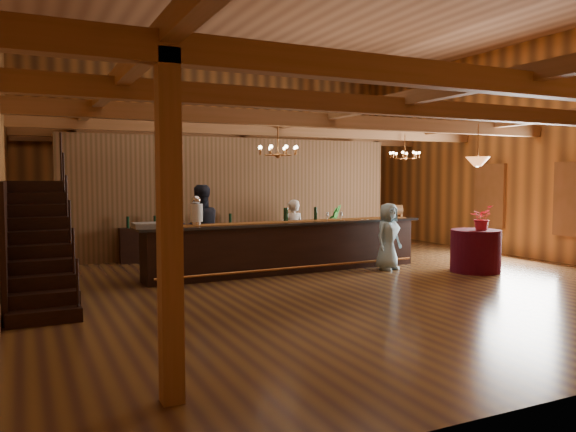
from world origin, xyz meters
name	(u,v)px	position (x,y,z in m)	size (l,w,h in m)	color
floor	(317,273)	(0.00, 0.00, 0.00)	(14.00, 14.00, 0.00)	brown
ceiling	(318,12)	(0.00, 0.00, 5.50)	(14.00, 14.00, 0.00)	#966442
wall_back	(214,156)	(0.00, 7.00, 2.75)	(12.00, 0.10, 5.50)	#C27834
wall_right	(522,150)	(6.00, 0.00, 2.75)	(0.10, 14.00, 5.50)	#C27834
beam_grid	(306,123)	(0.00, 0.51, 3.24)	(11.90, 13.90, 0.39)	brown
support_posts	(329,200)	(0.00, -0.50, 1.60)	(9.20, 10.20, 3.20)	brown
partition_wall	(238,196)	(-0.50, 3.50, 1.55)	(9.00, 0.18, 3.10)	brown
window_right_front	(574,199)	(5.95, -1.60, 1.55)	(0.12, 1.05, 1.75)	white
window_right_back	(490,196)	(5.95, 1.00, 1.55)	(0.12, 1.05, 1.75)	white
staircase	(40,244)	(-5.45, -0.74, 1.00)	(1.00, 2.80, 2.00)	black
backroom_boxes	(221,228)	(-0.29, 5.50, 0.53)	(4.10, 0.60, 1.10)	black
tasting_bar	(288,247)	(-0.49, 0.43, 0.56)	(6.59, 1.06, 1.11)	black
beverage_dispenser	(196,211)	(-2.53, 0.41, 1.38)	(0.26, 0.26, 0.60)	silver
glass_rack_tray	(147,225)	(-3.55, 0.27, 1.14)	(0.50, 0.50, 0.10)	gray
raffle_drum	(396,210)	(2.41, 0.47, 1.27)	(0.34, 0.24, 0.30)	#975A2F
bar_bottle_0	(285,215)	(-0.49, 0.55, 1.24)	(0.07, 0.07, 0.30)	black
bar_bottle_1	(286,215)	(-0.46, 0.55, 1.24)	(0.07, 0.07, 0.30)	black
bar_bottle_2	(316,214)	(0.28, 0.58, 1.24)	(0.07, 0.07, 0.30)	black
backbar_shelf	(181,243)	(-2.10, 3.24, 0.42)	(3.00, 0.47, 0.84)	black
round_table	(476,251)	(3.22, -1.32, 0.46)	(1.06, 1.06, 0.92)	#3A0410
chandelier_left	(278,150)	(-1.07, -0.35, 2.60)	(0.80, 0.80, 0.76)	#A16130
chandelier_right	(405,155)	(3.65, 1.81, 2.66)	(0.80, 0.80, 0.70)	#A16130
pendant_lamp	(478,161)	(3.22, -1.32, 2.40)	(0.52, 0.52, 0.90)	#A16130
bartender	(293,233)	(-0.01, 1.17, 0.77)	(0.56, 0.37, 1.54)	white
staff_second	(200,229)	(-2.26, 1.06, 0.95)	(0.93, 0.72, 1.90)	black
guest	(388,236)	(1.66, -0.26, 0.75)	(0.73, 0.47, 1.49)	#89B1C0
floor_plant	(330,230)	(1.60, 2.25, 0.67)	(0.74, 0.60, 1.35)	#277224
table_flowers	(481,218)	(3.24, -1.44, 1.19)	(0.49, 0.42, 0.54)	red
table_vase	(480,224)	(3.24, -1.41, 1.06)	(0.14, 0.14, 0.28)	#A16130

